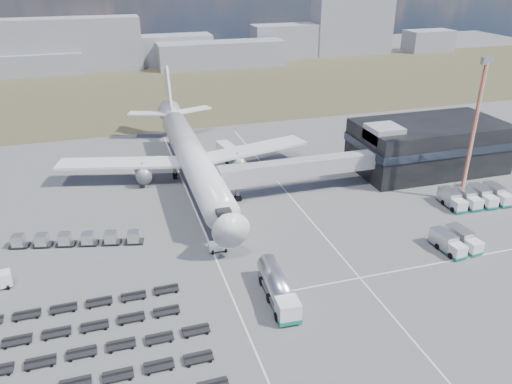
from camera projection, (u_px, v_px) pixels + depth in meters
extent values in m
plane|color=#565659|center=(233.00, 266.00, 71.67)|extent=(420.00, 420.00, 0.00)
cube|color=#4A432C|center=(150.00, 91.00, 166.97)|extent=(420.00, 90.00, 0.01)
cube|color=silver|center=(212.00, 250.00, 75.47)|extent=(0.25, 110.00, 0.01)
cube|color=silver|center=(322.00, 233.00, 80.24)|extent=(0.25, 110.00, 0.01)
cube|color=silver|center=(416.00, 267.00, 71.36)|extent=(40.00, 0.25, 0.01)
cube|color=black|center=(428.00, 146.00, 103.06)|extent=(30.00, 16.00, 10.00)
cube|color=#262D38|center=(429.00, 140.00, 102.55)|extent=(30.40, 16.40, 1.60)
cube|color=#939399|center=(384.00, 133.00, 96.24)|extent=(6.00, 6.00, 3.00)
cube|color=#939399|center=(300.00, 168.00, 92.07)|extent=(29.80, 3.00, 3.00)
cube|color=#939399|center=(230.00, 177.00, 88.08)|extent=(4.00, 3.60, 3.40)
cylinder|color=slate|center=(238.00, 188.00, 89.99)|extent=(0.70, 0.70, 5.10)
cylinder|color=black|center=(238.00, 198.00, 90.88)|extent=(1.40, 0.90, 1.40)
cylinder|color=white|center=(193.00, 159.00, 95.42)|extent=(5.60, 48.00, 5.60)
cone|color=white|center=(227.00, 222.00, 72.46)|extent=(5.60, 5.00, 5.60)
cone|color=white|center=(172.00, 115.00, 119.34)|extent=(5.60, 8.00, 5.60)
cube|color=black|center=(223.00, 212.00, 73.85)|extent=(2.20, 2.00, 0.80)
cube|color=white|center=(123.00, 163.00, 96.81)|extent=(25.59, 11.38, 0.50)
cube|color=white|center=(251.00, 150.00, 103.70)|extent=(25.59, 11.38, 0.50)
cylinder|color=slate|center=(143.00, 173.00, 96.73)|extent=(3.00, 5.00, 3.00)
cylinder|color=slate|center=(237.00, 162.00, 101.76)|extent=(3.00, 5.00, 3.00)
cube|color=white|center=(147.00, 113.00, 119.44)|extent=(9.49, 5.63, 0.35)
cube|color=white|center=(193.00, 110.00, 122.36)|extent=(9.49, 5.63, 0.35)
cube|color=white|center=(168.00, 89.00, 119.52)|extent=(0.50, 9.06, 11.45)
cylinder|color=slate|center=(219.00, 229.00, 78.94)|extent=(0.50, 0.50, 2.50)
cylinder|color=slate|center=(175.00, 173.00, 99.75)|extent=(0.60, 0.60, 2.50)
cylinder|color=slate|center=(206.00, 169.00, 101.44)|extent=(0.60, 0.60, 2.50)
cylinder|color=black|center=(219.00, 233.00, 79.26)|extent=(0.50, 1.20, 1.20)
cube|color=gray|center=(18.00, 65.00, 187.81)|extent=(46.54, 12.00, 7.99)
cube|color=gray|center=(70.00, 45.00, 192.35)|extent=(53.21, 12.00, 20.04)
cube|color=gray|center=(167.00, 50.00, 207.07)|extent=(37.12, 12.00, 11.76)
cube|color=gray|center=(222.00, 54.00, 202.42)|extent=(51.24, 12.00, 10.00)
cube|color=gray|center=(294.00, 41.00, 222.46)|extent=(37.85, 12.00, 14.13)
cube|color=gray|center=(352.00, 26.00, 227.32)|extent=(36.33, 12.00, 24.79)
cube|color=gray|center=(429.00, 41.00, 237.96)|extent=(22.24, 12.00, 9.59)
cube|color=white|center=(288.00, 310.00, 60.16)|extent=(2.86, 2.86, 2.60)
cube|color=#136D60|center=(288.00, 316.00, 60.59)|extent=(2.98, 2.98, 0.57)
cylinder|color=silver|center=(275.00, 280.00, 64.82)|extent=(3.29, 8.63, 2.83)
cube|color=slate|center=(275.00, 288.00, 65.37)|extent=(3.17, 8.63, 0.40)
cylinder|color=black|center=(279.00, 298.00, 64.00)|extent=(3.01, 1.40, 1.25)
cube|color=white|center=(218.00, 247.00, 75.17)|extent=(2.97, 1.73, 1.35)
cube|color=white|center=(227.00, 151.00, 109.24)|extent=(3.73, 7.08, 3.15)
cube|color=#136D60|center=(227.00, 157.00, 109.79)|extent=(3.86, 7.21, 0.51)
cube|color=white|center=(458.00, 251.00, 73.15)|extent=(2.20, 2.12, 1.96)
cube|color=#136D60|center=(457.00, 255.00, 73.47)|extent=(2.30, 2.22, 0.40)
cube|color=silver|center=(443.00, 239.00, 75.63)|extent=(2.46, 4.26, 2.32)
cube|color=white|center=(474.00, 247.00, 74.16)|extent=(2.20, 2.12, 1.96)
cube|color=#136D60|center=(473.00, 251.00, 74.48)|extent=(2.30, 2.22, 0.40)
cube|color=silver|center=(459.00, 235.00, 76.64)|extent=(2.46, 4.26, 2.32)
cube|color=white|center=(459.00, 206.00, 86.50)|extent=(2.20, 2.11, 2.01)
cube|color=#136D60|center=(458.00, 210.00, 86.83)|extent=(2.30, 2.21, 0.41)
cube|color=silver|center=(449.00, 196.00, 89.15)|extent=(2.40, 4.31, 2.37)
cube|color=white|center=(475.00, 204.00, 87.18)|extent=(2.20, 2.11, 2.01)
cube|color=#136D60|center=(474.00, 208.00, 87.51)|extent=(2.30, 2.21, 0.41)
cube|color=silver|center=(464.00, 194.00, 89.84)|extent=(2.40, 4.31, 2.37)
cube|color=white|center=(490.00, 202.00, 87.86)|extent=(2.20, 2.11, 2.01)
cube|color=#136D60|center=(489.00, 206.00, 88.19)|extent=(2.30, 2.21, 0.41)
cube|color=silver|center=(479.00, 193.00, 90.52)|extent=(2.40, 4.31, 2.37)
cube|color=white|center=(505.00, 200.00, 88.55)|extent=(2.20, 2.11, 2.01)
cube|color=#136D60|center=(504.00, 204.00, 88.87)|extent=(2.30, 2.21, 0.41)
cube|color=silver|center=(494.00, 191.00, 91.20)|extent=(2.40, 4.31, 2.37)
cube|color=black|center=(19.00, 245.00, 76.23)|extent=(3.14, 2.33, 0.20)
cube|color=silver|center=(18.00, 240.00, 75.84)|extent=(2.08, 2.08, 1.63)
cube|color=black|center=(43.00, 244.00, 76.45)|extent=(3.14, 2.33, 0.20)
cube|color=silver|center=(42.00, 239.00, 76.06)|extent=(2.08, 2.08, 1.63)
cube|color=black|center=(66.00, 244.00, 76.67)|extent=(3.14, 2.33, 0.20)
cube|color=silver|center=(65.00, 238.00, 76.28)|extent=(2.08, 2.08, 1.63)
cube|color=black|center=(89.00, 243.00, 76.89)|extent=(3.14, 2.33, 0.20)
cube|color=silver|center=(88.00, 238.00, 76.50)|extent=(2.08, 2.08, 1.63)
cube|color=black|center=(112.00, 242.00, 77.11)|extent=(3.14, 2.33, 0.20)
cube|color=silver|center=(111.00, 237.00, 76.72)|extent=(2.08, 2.08, 1.63)
cube|color=black|center=(134.00, 241.00, 77.33)|extent=(3.14, 2.33, 0.20)
cube|color=silver|center=(134.00, 236.00, 76.94)|extent=(2.08, 2.08, 1.63)
cube|color=black|center=(75.00, 384.00, 51.28)|extent=(30.02, 1.95, 0.77)
cube|color=black|center=(76.00, 354.00, 55.16)|extent=(30.02, 1.95, 0.77)
cube|color=black|center=(76.00, 328.00, 59.05)|extent=(25.73, 1.90, 0.77)
cube|color=black|center=(76.00, 305.00, 62.93)|extent=(25.73, 1.90, 0.77)
cylinder|color=#CF4421|center=(473.00, 135.00, 86.26)|extent=(0.70, 0.70, 24.83)
cube|color=slate|center=(487.00, 60.00, 80.88)|extent=(2.45, 1.04, 1.19)
cube|color=#565659|center=(460.00, 199.00, 91.46)|extent=(1.99, 1.99, 0.30)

